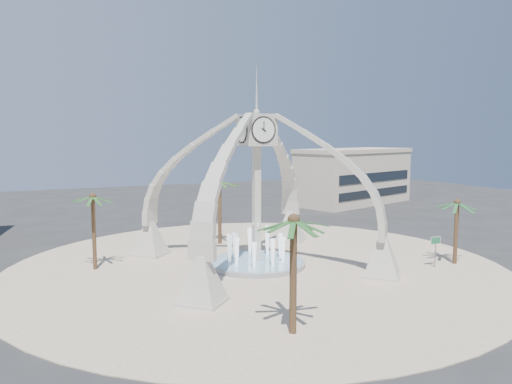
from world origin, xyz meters
name	(u,v)px	position (x,y,z in m)	size (l,w,h in m)	color
ground	(257,266)	(0.00, 0.00, 0.00)	(140.00, 140.00, 0.00)	#282828
plaza	(257,266)	(0.00, 0.00, 0.03)	(40.00, 40.00, 0.06)	beige
clock_tower	(257,187)	(0.00, 0.00, 6.49)	(17.94, 17.94, 16.30)	beige
fountain	(257,262)	(0.00, 0.00, 0.29)	(8.00, 8.00, 3.62)	#969699
building_ne	(354,176)	(30.00, 28.00, 4.31)	(21.87, 14.17, 8.60)	beige
palm_east	(457,203)	(15.12, -6.47, 5.09)	(4.67, 4.67, 5.84)	brown
palm_west	(93,198)	(-12.13, 4.32, 5.79)	(3.95, 3.95, 6.53)	brown
palm_north	(219,182)	(0.26, 9.04, 6.10)	(4.95, 4.95, 6.92)	brown
palm_south	(294,222)	(-4.23, -13.61, 6.11)	(4.60, 4.60, 6.99)	brown
street_sign	(436,245)	(12.74, -6.67, 1.92)	(0.99, 0.09, 2.69)	slate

